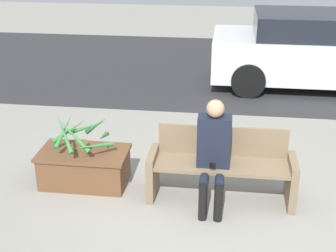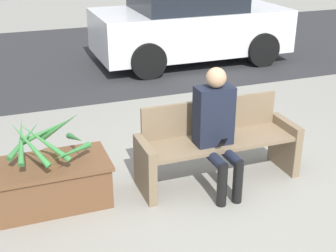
{
  "view_description": "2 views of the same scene",
  "coord_description": "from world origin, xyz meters",
  "px_view_note": "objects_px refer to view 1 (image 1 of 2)",
  "views": [
    {
      "loc": [
        0.09,
        -4.81,
        3.18
      ],
      "look_at": [
        -0.61,
        0.62,
        0.79
      ],
      "focal_mm": 50.0,
      "sensor_mm": 36.0,
      "label": 1
    },
    {
      "loc": [
        -2.02,
        -3.85,
        2.65
      ],
      "look_at": [
        -0.4,
        0.5,
        0.63
      ],
      "focal_mm": 50.0,
      "sensor_mm": 36.0,
      "label": 2
    }
  ],
  "objects_px": {
    "planter_box": "(84,166)",
    "parked_car": "(306,50)",
    "bench": "(221,166)",
    "person_seated": "(214,149)",
    "potted_plant": "(82,135)"
  },
  "relations": [
    {
      "from": "person_seated",
      "to": "planter_box",
      "type": "xyz_separation_m",
      "value": [
        -1.68,
        0.28,
        -0.49
      ]
    },
    {
      "from": "bench",
      "to": "person_seated",
      "type": "distance_m",
      "value": 0.37
    },
    {
      "from": "potted_plant",
      "to": "planter_box",
      "type": "bearing_deg",
      "value": -63.06
    },
    {
      "from": "planter_box",
      "to": "parked_car",
      "type": "height_order",
      "value": "parked_car"
    },
    {
      "from": "planter_box",
      "to": "parked_car",
      "type": "bearing_deg",
      "value": 53.23
    },
    {
      "from": "planter_box",
      "to": "parked_car",
      "type": "distance_m",
      "value": 5.69
    },
    {
      "from": "person_seated",
      "to": "potted_plant",
      "type": "height_order",
      "value": "person_seated"
    },
    {
      "from": "bench",
      "to": "parked_car",
      "type": "bearing_deg",
      "value": 70.83
    },
    {
      "from": "planter_box",
      "to": "person_seated",
      "type": "bearing_deg",
      "value": -9.35
    },
    {
      "from": "planter_box",
      "to": "potted_plant",
      "type": "xyz_separation_m",
      "value": [
        -0.01,
        0.01,
        0.44
      ]
    },
    {
      "from": "person_seated",
      "to": "potted_plant",
      "type": "xyz_separation_m",
      "value": [
        -1.68,
        0.29,
        -0.05
      ]
    },
    {
      "from": "bench",
      "to": "person_seated",
      "type": "height_order",
      "value": "person_seated"
    },
    {
      "from": "planter_box",
      "to": "bench",
      "type": "bearing_deg",
      "value": -3.25
    },
    {
      "from": "parked_car",
      "to": "person_seated",
      "type": "bearing_deg",
      "value": -109.6
    },
    {
      "from": "potted_plant",
      "to": "parked_car",
      "type": "height_order",
      "value": "parked_car"
    }
  ]
}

